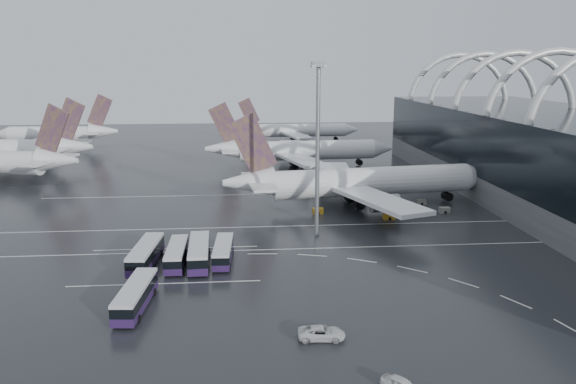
{
  "coord_description": "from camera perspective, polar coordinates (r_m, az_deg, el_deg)",
  "views": [
    {
      "loc": [
        -12.41,
        -93.74,
        31.21
      ],
      "look_at": [
        -3.58,
        11.54,
        7.0
      ],
      "focal_mm": 35.0,
      "sensor_mm": 36.0,
      "label": 1
    }
  ],
  "objects": [
    {
      "name": "airliner_gate_c",
      "position": [
        230.43,
        0.74,
        6.25
      ],
      "size": [
        50.28,
        46.61,
        17.99
      ],
      "rotation": [
        0.0,
        0.0,
        0.01
      ],
      "color": "white",
      "rests_on": "ground"
    },
    {
      "name": "jet_remote_far",
      "position": [
        229.26,
        -22.31,
        5.44
      ],
      "size": [
        46.54,
        37.46,
        20.32
      ],
      "rotation": [
        0.0,
        0.0,
        3.1
      ],
      "color": "white",
      "rests_on": "ground"
    },
    {
      "name": "bus_row_near_c",
      "position": [
        91.11,
        -9.03,
        -6.06
      ],
      "size": [
        3.67,
        13.74,
        3.35
      ],
      "rotation": [
        0.0,
        0.0,
        1.61
      ],
      "color": "#261441",
      "rests_on": "ground"
    },
    {
      "name": "floodlight_mast",
      "position": [
        100.6,
        3.05,
        6.4
      ],
      "size": [
        2.42,
        2.42,
        31.55
      ],
      "color": "gray",
      "rests_on": "ground"
    },
    {
      "name": "jet_remote_mid",
      "position": [
        190.68,
        -25.75,
        3.89
      ],
      "size": [
        49.42,
        39.95,
        21.5
      ],
      "rotation": [
        0.0,
        0.0,
        2.98
      ],
      "color": "white",
      "rests_on": "ground"
    },
    {
      "name": "bus_row_near_b",
      "position": [
        91.46,
        -11.24,
        -6.2
      ],
      "size": [
        3.0,
        12.32,
        3.03
      ],
      "rotation": [
        0.0,
        0.0,
        1.57
      ],
      "color": "#261441",
      "rests_on": "ground"
    },
    {
      "name": "lane_marking_mid",
      "position": [
        110.94,
        1.83,
        -3.44
      ],
      "size": [
        120.0,
        0.25,
        0.01
      ],
      "primitive_type": "cube",
      "color": "silver",
      "rests_on": "ground"
    },
    {
      "name": "bus_bay_line_south",
      "position": [
        84.57,
        -12.48,
        -9.07
      ],
      "size": [
        28.0,
        0.25,
        0.01
      ],
      "primitive_type": "cube",
      "color": "silver",
      "rests_on": "ground"
    },
    {
      "name": "airliner_gate_b",
      "position": [
        172.45,
        0.94,
        4.18
      ],
      "size": [
        58.18,
        52.29,
        20.21
      ],
      "rotation": [
        0.0,
        0.0,
        0.06
      ],
      "color": "white",
      "rests_on": "ground"
    },
    {
      "name": "gse_cart_belly_c",
      "position": [
        119.65,
        3.06,
        -1.93
      ],
      "size": [
        2.24,
        1.32,
        1.22
      ],
      "primitive_type": "cube",
      "color": "#B28117",
      "rests_on": "ground"
    },
    {
      "name": "van_curve_a",
      "position": [
        67.09,
        3.43,
        -14.1
      ],
      "size": [
        5.7,
        2.95,
        1.53
      ],
      "primitive_type": "imported",
      "rotation": [
        0.0,
        0.0,
        1.5
      ],
      "color": "silver",
      "rests_on": "ground"
    },
    {
      "name": "lane_marking_near",
      "position": [
        97.69,
        2.77,
        -5.74
      ],
      "size": [
        120.0,
        0.25,
        0.01
      ],
      "primitive_type": "cube",
      "color": "silver",
      "rests_on": "ground"
    },
    {
      "name": "airliner_main",
      "position": [
        125.79,
        7.26,
        0.94
      ],
      "size": [
        63.21,
        54.97,
        21.4
      ],
      "rotation": [
        0.0,
        0.0,
        0.13
      ],
      "color": "white",
      "rests_on": "ground"
    },
    {
      "name": "ground",
      "position": [
        99.57,
        2.62,
        -5.37
      ],
      "size": [
        420.0,
        420.0,
        0.0
      ],
      "primitive_type": "plane",
      "color": "black",
      "rests_on": "ground"
    },
    {
      "name": "bus_row_far_b",
      "position": [
        76.84,
        -15.23,
        -10.12
      ],
      "size": [
        3.99,
        13.14,
        3.19
      ],
      "rotation": [
        0.0,
        0.0,
        1.49
      ],
      "color": "#261441",
      "rests_on": "ground"
    },
    {
      "name": "bus_row_near_d",
      "position": [
        91.78,
        -6.6,
        -5.99
      ],
      "size": [
        3.24,
        12.1,
        2.95
      ],
      "rotation": [
        0.0,
        0.0,
        1.53
      ],
      "color": "#261441",
      "rests_on": "ground"
    },
    {
      "name": "bus_row_near_a",
      "position": [
        92.04,
        -14.25,
        -6.12
      ],
      "size": [
        4.09,
        13.76,
        3.34
      ],
      "rotation": [
        0.0,
        0.0,
        1.49
      ],
      "color": "#261441",
      "rests_on": "ground"
    },
    {
      "name": "bus_bay_line_north",
      "position": [
        99.47,
        -11.29,
        -5.64
      ],
      "size": [
        28.0,
        0.25,
        0.01
      ],
      "primitive_type": "cube",
      "color": "silver",
      "rests_on": "ground"
    },
    {
      "name": "lane_marking_far",
      "position": [
        137.89,
        0.49,
        -0.17
      ],
      "size": [
        120.0,
        0.25,
        0.01
      ],
      "primitive_type": "cube",
      "color": "silver",
      "rests_on": "ground"
    },
    {
      "name": "gse_cart_belly_b",
      "position": [
        130.98,
        13.39,
        -0.98
      ],
      "size": [
        2.13,
        1.26,
        1.16
      ],
      "primitive_type": "cube",
      "color": "slate",
      "rests_on": "ground"
    },
    {
      "name": "gse_cart_belly_a",
      "position": [
        117.17,
        10.23,
        -2.42
      ],
      "size": [
        2.4,
        1.42,
        1.31
      ],
      "primitive_type": "cube",
      "color": "#B28117",
      "rests_on": "ground"
    },
    {
      "name": "gse_cart_belly_d",
      "position": [
        124.8,
        15.62,
        -1.78
      ],
      "size": [
        2.21,
        1.3,
        1.2
      ],
      "primitive_type": "cube",
      "color": "slate",
      "rests_on": "ground"
    }
  ]
}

